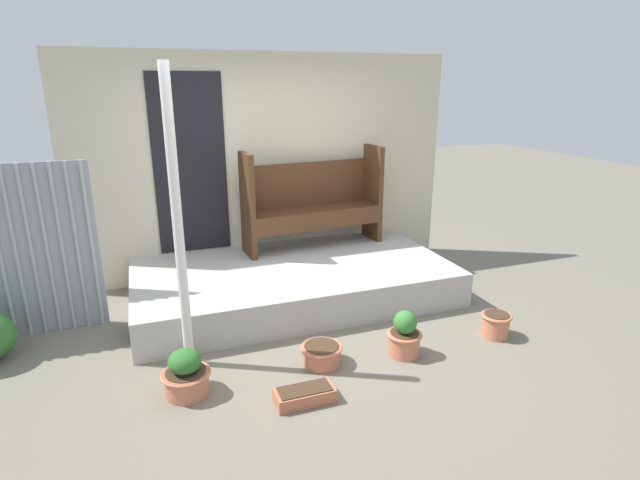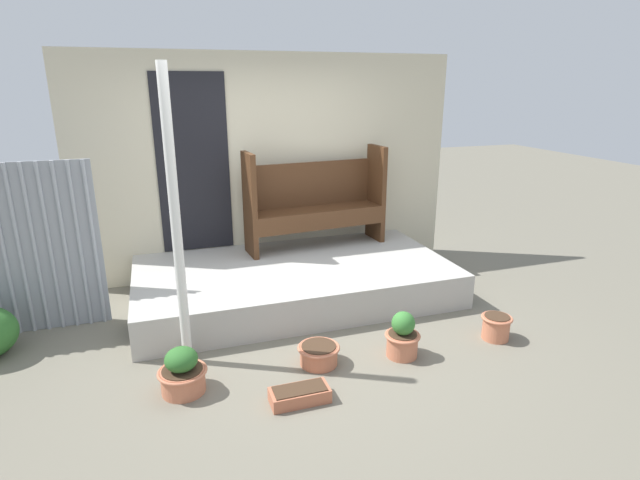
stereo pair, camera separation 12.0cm
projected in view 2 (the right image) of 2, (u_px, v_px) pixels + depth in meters
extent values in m
plane|color=#706B5B|center=(304.00, 335.00, 4.66)|extent=(24.00, 24.00, 0.00)
cube|color=#B2AFA8|center=(295.00, 281.00, 5.47)|extent=(3.35, 1.79, 0.37)
cube|color=beige|center=(272.00, 167.00, 5.97)|extent=(4.55, 0.06, 2.60)
cube|color=black|center=(193.00, 164.00, 5.63)|extent=(0.80, 0.02, 2.00)
cylinder|color=#979CA5|center=(4.00, 252.00, 4.48)|extent=(0.04, 0.04, 1.61)
cylinder|color=#979CA5|center=(20.00, 251.00, 4.52)|extent=(0.04, 0.04, 1.61)
cylinder|color=#979CA5|center=(35.00, 250.00, 4.55)|extent=(0.04, 0.04, 1.61)
cylinder|color=#979CA5|center=(50.00, 248.00, 4.59)|extent=(0.04, 0.04, 1.61)
cylinder|color=#979CA5|center=(65.00, 247.00, 4.63)|extent=(0.04, 0.04, 1.61)
cylinder|color=#979CA5|center=(80.00, 246.00, 4.67)|extent=(0.04, 0.04, 1.61)
cylinder|color=#979CA5|center=(94.00, 244.00, 4.70)|extent=(0.04, 0.04, 1.61)
cylinder|color=white|center=(176.00, 225.00, 3.87)|extent=(0.08, 0.08, 2.41)
cube|color=#4C2D19|center=(250.00, 205.00, 5.56)|extent=(0.09, 0.40, 1.17)
cube|color=#4C2D19|center=(376.00, 193.00, 6.18)|extent=(0.09, 0.40, 1.17)
cube|color=#4C2D19|center=(316.00, 210.00, 5.91)|extent=(1.58, 0.53, 0.04)
cube|color=#4C2D19|center=(323.00, 222.00, 5.78)|extent=(1.55, 0.17, 0.17)
cube|color=#4C2D19|center=(310.00, 184.00, 5.98)|extent=(1.55, 0.18, 0.52)
cylinder|color=#C67251|center=(183.00, 381.00, 3.80)|extent=(0.33, 0.33, 0.18)
torus|color=#C67251|center=(182.00, 371.00, 3.77)|extent=(0.37, 0.37, 0.02)
cylinder|color=#422D1E|center=(182.00, 370.00, 3.77)|extent=(0.30, 0.30, 0.01)
ellipsoid|color=#2D6628|center=(181.00, 359.00, 3.74)|extent=(0.25, 0.25, 0.18)
cylinder|color=#C67251|center=(319.00, 355.00, 4.17)|extent=(0.31, 0.31, 0.16)
torus|color=#C67251|center=(319.00, 348.00, 4.15)|extent=(0.36, 0.36, 0.02)
cylinder|color=#422D1E|center=(319.00, 346.00, 4.15)|extent=(0.29, 0.29, 0.01)
cylinder|color=#C67251|center=(402.00, 345.00, 4.29)|extent=(0.27, 0.27, 0.21)
torus|color=#C67251|center=(403.00, 335.00, 4.27)|extent=(0.31, 0.31, 0.02)
cylinder|color=#422D1E|center=(403.00, 334.00, 4.26)|extent=(0.25, 0.25, 0.01)
ellipsoid|color=#387A33|center=(403.00, 323.00, 4.23)|extent=(0.20, 0.20, 0.20)
cylinder|color=#C67251|center=(496.00, 328.00, 4.58)|extent=(0.24, 0.24, 0.22)
torus|color=#C67251|center=(497.00, 318.00, 4.55)|extent=(0.28, 0.28, 0.02)
cylinder|color=#422D1E|center=(497.00, 316.00, 4.55)|extent=(0.22, 0.22, 0.01)
cube|color=#B76647|center=(300.00, 395.00, 3.69)|extent=(0.44, 0.20, 0.10)
cube|color=#422D1E|center=(300.00, 389.00, 3.67)|extent=(0.39, 0.17, 0.01)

